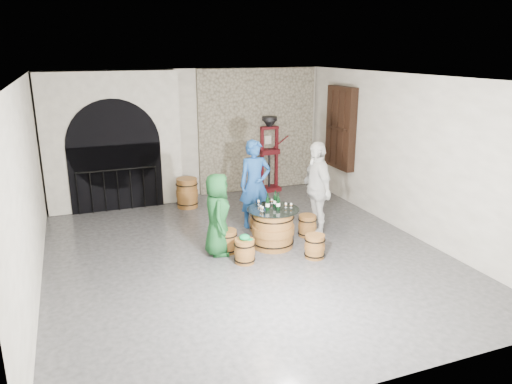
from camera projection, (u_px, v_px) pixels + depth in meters
name	position (u px, v px, depth m)	size (l,w,h in m)	color
ground	(244.00, 253.00, 9.04)	(8.00, 8.00, 0.00)	#303033
wall_back	(190.00, 134.00, 12.16)	(8.00, 8.00, 0.00)	silver
wall_front	(375.00, 256.00, 5.01)	(8.00, 8.00, 0.00)	silver
wall_left	(28.00, 190.00, 7.38)	(8.00, 8.00, 0.00)	silver
wall_right	(406.00, 155.00, 9.80)	(8.00, 8.00, 0.00)	silver
ceiling	(243.00, 77.00, 8.13)	(8.00, 8.00, 0.00)	beige
stone_facing_panel	(257.00, 130.00, 12.73)	(3.20, 0.12, 3.18)	gray
arched_opening	(113.00, 142.00, 11.28)	(3.10, 0.60, 3.19)	silver
shuttered_window	(340.00, 128.00, 11.85)	(0.23, 1.10, 2.00)	black
barrel_table	(273.00, 228.00, 9.24)	(0.99, 0.99, 0.76)	brown
barrel_stool_left	(227.00, 241.00, 9.02)	(0.39, 0.39, 0.44)	brown
barrel_stool_far	(259.00, 220.00, 10.12)	(0.39, 0.39, 0.44)	brown
barrel_stool_right	(307.00, 226.00, 9.82)	(0.39, 0.39, 0.44)	brown
barrel_stool_near_right	(315.00, 246.00, 8.79)	(0.39, 0.39, 0.44)	brown
barrel_stool_near_left	(245.00, 251.00, 8.58)	(0.39, 0.39, 0.44)	brown
green_cap	(245.00, 237.00, 8.51)	(0.24, 0.19, 0.10)	#0B7B3D
person_green	(217.00, 214.00, 8.81)	(0.75, 0.49, 1.54)	#13461E
person_blue	(255.00, 184.00, 10.16)	(0.68, 0.45, 1.87)	#1A478F
person_white	(316.00, 189.00, 9.74)	(1.13, 0.47, 1.93)	silver
wine_bottle_left	(268.00, 203.00, 9.04)	(0.08, 0.08, 0.32)	black
wine_bottle_center	(278.00, 203.00, 9.06)	(0.08, 0.08, 0.32)	black
wine_bottle_right	(275.00, 200.00, 9.21)	(0.08, 0.08, 0.32)	black
tasting_glass_a	(262.00, 209.00, 8.98)	(0.05, 0.05, 0.10)	#A2551F
tasting_glass_b	(286.00, 205.00, 9.19)	(0.05, 0.05, 0.10)	#A2551F
tasting_glass_c	(259.00, 203.00, 9.35)	(0.05, 0.05, 0.10)	#A2551F
tasting_glass_d	(272.00, 201.00, 9.43)	(0.05, 0.05, 0.10)	#A2551F
tasting_glass_e	(291.00, 206.00, 9.17)	(0.05, 0.05, 0.10)	#A2551F
tasting_glass_f	(261.00, 208.00, 9.04)	(0.05, 0.05, 0.10)	#A2551F
side_barrel	(187.00, 193.00, 11.57)	(0.53, 0.53, 0.71)	brown
corking_press	(269.00, 148.00, 12.72)	(0.81, 0.45, 1.97)	#4A0C13
control_box	(267.00, 140.00, 12.82)	(0.18, 0.10, 0.22)	silver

